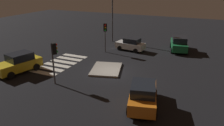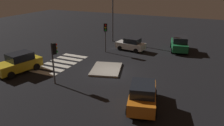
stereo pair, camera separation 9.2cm
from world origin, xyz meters
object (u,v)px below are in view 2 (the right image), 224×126
Objects in this scene: car_orange at (143,95)px; traffic_light_east at (54,53)px; car_yellow at (19,63)px; traffic_light_south at (105,31)px; car_green at (179,44)px; street_lamp at (113,1)px; traffic_island at (106,69)px; car_white at (131,44)px.

traffic_light_east is (-0.58, -8.02, 1.88)m from car_orange.
car_yellow is 1.26× the size of traffic_light_south.
car_orange is at bearing 166.42° from car_green.
car_green is 19.22m from car_yellow.
car_orange is 0.97× the size of car_yellow.
traffic_light_east is at bearing 5.65° from street_lamp.
traffic_light_east reaches higher than traffic_island.
traffic_island is 7.55m from car_white.
car_white is 0.87× the size of car_orange.
car_green is (-9.89, 5.67, 0.84)m from traffic_island.
car_green is at bearing 9.04° from traffic_light_east.
car_yellow is (-1.22, -13.00, 0.03)m from car_orange.
car_orange is 8.26m from traffic_light_east.
car_green is 0.52× the size of street_lamp.
street_lamp reaches higher than car_white.
traffic_light_south is (4.55, -8.35, 1.87)m from car_green.
car_green reaches higher than car_white.
car_yellow is 15.96m from street_lamp.
car_green is at bearing 149.94° from car_yellow.
car_orange reaches higher than car_white.
traffic_island is 0.96× the size of car_green.
street_lamp is (-14.78, 3.46, 4.93)m from car_yellow.
car_white is at bearing 9.04° from car_orange.
street_lamp reaches higher than car_orange.
street_lamp is (-0.89, -9.82, 4.94)m from car_green.
traffic_light_south reaches higher than car_green.
traffic_light_south reaches higher than traffic_light_east.
car_white is 7.28m from street_lamp.
traffic_island is 0.94× the size of car_yellow.
traffic_light_east is 0.42× the size of street_lamp.
street_lamp reaches higher than traffic_island.
car_white is 12.58m from traffic_light_east.
car_white is 0.84× the size of car_yellow.
street_lamp is at bearing -179.54° from car_yellow.
car_yellow is (4.00, -7.61, 0.85)m from traffic_island.
traffic_light_south is at bearing 47.54° from car_white.
car_white is 13.77m from car_yellow.
car_yellow is at bearing 64.55° from car_white.
car_yellow is 10.72m from traffic_light_south.
traffic_island is 7.55m from car_orange.
car_yellow is at bearing 123.77° from car_green.
car_orange is 13.06m from car_yellow.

